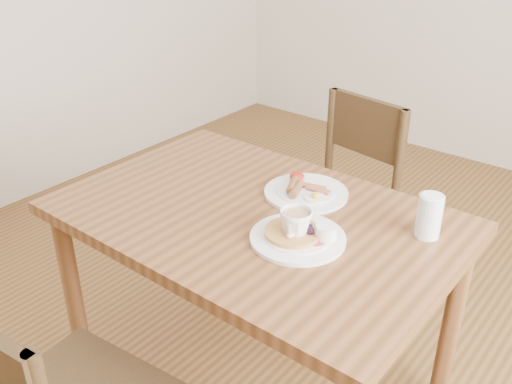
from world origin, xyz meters
TOP-DOWN VIEW (x-y plane):
  - dining_table at (0.00, 0.00)m, footprint 1.20×0.80m
  - chair_far at (-0.10, 0.69)m, footprint 0.48×0.48m
  - pancake_plate at (0.19, -0.05)m, footprint 0.27×0.27m
  - breakfast_plate at (0.05, 0.19)m, footprint 0.27×0.27m
  - teacup_saucer at (0.18, -0.05)m, footprint 0.14×0.14m
  - water_glass at (0.46, 0.20)m, footprint 0.07×0.07m

SIDE VIEW (x-z plane):
  - chair_far at x=-0.10m, z-range 0.05..0.93m
  - dining_table at x=0.00m, z-range 0.28..1.03m
  - breakfast_plate at x=0.05m, z-range 0.74..0.78m
  - pancake_plate at x=0.19m, z-range 0.74..0.79m
  - teacup_saucer at x=0.18m, z-range 0.75..0.84m
  - water_glass at x=0.46m, z-range 0.75..0.88m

